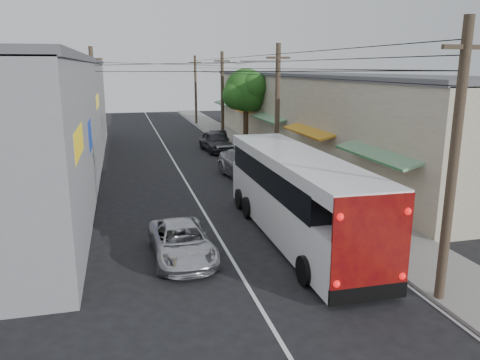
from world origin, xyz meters
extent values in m
plane|color=black|center=(0.00, 0.00, 0.00)|extent=(120.00, 120.00, 0.00)
cube|color=slate|center=(6.50, 20.00, 0.06)|extent=(3.00, 80.00, 0.12)
cube|color=#B7B191|center=(11.00, 22.00, 3.00)|extent=(6.00, 40.00, 6.00)
cube|color=#4C4C51|center=(11.00, 22.00, 6.10)|extent=(6.20, 40.00, 0.30)
cube|color=#1A7630|center=(7.70, 6.00, 2.90)|extent=(1.39, 6.00, 0.46)
cube|color=#C76517|center=(7.70, 14.00, 2.90)|extent=(1.39, 6.00, 0.46)
cube|color=#1A7630|center=(7.70, 22.00, 2.90)|extent=(1.39, 6.00, 0.46)
cube|color=#C76517|center=(7.70, 30.00, 2.90)|extent=(1.39, 6.00, 0.46)
cube|color=#1A7630|center=(7.70, 38.00, 2.90)|extent=(1.39, 6.00, 0.46)
cube|color=gray|center=(-8.50, 18.00, 3.50)|extent=(7.00, 36.00, 7.00)
cube|color=#4C4C51|center=(-8.50, 18.00, 7.10)|extent=(7.20, 36.00, 0.30)
cube|color=yellow|center=(-5.05, 4.00, 4.20)|extent=(0.12, 3.50, 1.00)
cube|color=#1433A5|center=(-5.05, 10.00, 3.60)|extent=(0.12, 2.20, 1.40)
cube|color=yellow|center=(-5.05, 20.00, 4.50)|extent=(0.12, 4.00, 0.90)
cylinder|color=#473828|center=(5.20, -2.00, 4.00)|extent=(0.28, 0.28, 8.00)
cube|color=#473828|center=(5.20, -2.00, 7.20)|extent=(1.40, 0.12, 0.12)
cylinder|color=#473828|center=(5.20, 13.00, 4.00)|extent=(0.28, 0.28, 8.00)
cube|color=#473828|center=(5.20, 13.00, 7.20)|extent=(1.40, 0.12, 0.12)
cylinder|color=#473828|center=(5.20, 28.00, 4.00)|extent=(0.28, 0.28, 8.00)
cube|color=#473828|center=(5.20, 28.00, 7.20)|extent=(1.40, 0.12, 0.12)
cylinder|color=#473828|center=(5.20, 43.00, 4.00)|extent=(0.28, 0.28, 8.00)
cube|color=#473828|center=(5.20, 43.00, 7.20)|extent=(1.40, 0.12, 0.12)
cylinder|color=#473828|center=(-5.20, 20.00, 4.00)|extent=(0.28, 0.28, 8.00)
cube|color=#473828|center=(-5.20, 20.00, 7.20)|extent=(1.40, 0.12, 0.12)
cylinder|color=#59595E|center=(4.10, 13.00, 7.00)|extent=(2.20, 0.10, 0.10)
cube|color=#59595E|center=(3.00, 13.00, 6.90)|extent=(0.50, 0.18, 0.12)
cylinder|color=#3F2B19|center=(6.80, 26.00, 2.00)|extent=(0.44, 0.44, 4.00)
sphere|color=#1B4C14|center=(6.80, 26.00, 4.80)|extent=(3.60, 3.60, 3.60)
sphere|color=#1B4C14|center=(7.80, 26.60, 4.20)|extent=(2.60, 2.60, 2.60)
sphere|color=#1B4C14|center=(5.90, 25.60, 4.40)|extent=(2.40, 2.40, 2.40)
sphere|color=#1B4C14|center=(7.20, 25.00, 5.20)|extent=(2.20, 2.20, 2.20)
sphere|color=#1B4C14|center=(6.50, 26.90, 5.00)|extent=(2.00, 2.00, 2.00)
cube|color=white|center=(3.00, 4.00, 1.12)|extent=(2.48, 11.66, 1.84)
cube|color=black|center=(3.00, 4.49, 2.47)|extent=(2.49, 9.72, 0.97)
cube|color=white|center=(3.00, 4.00, 3.15)|extent=(2.48, 11.66, 0.49)
cube|color=maroon|center=(2.97, -1.84, 1.94)|extent=(2.41, 0.09, 2.81)
cube|color=black|center=(2.97, -1.84, 0.44)|extent=(2.43, 0.11, 0.49)
sphere|color=red|center=(1.95, -1.87, 0.87)|extent=(0.21, 0.21, 0.21)
sphere|color=red|center=(3.99, -1.88, 0.87)|extent=(0.21, 0.21, 0.21)
sphere|color=red|center=(1.95, -1.87, 2.81)|extent=(0.21, 0.21, 0.21)
sphere|color=red|center=(3.99, -1.88, 2.81)|extent=(0.21, 0.21, 0.21)
cylinder|color=black|center=(1.77, -0.07, 0.49)|extent=(0.30, 0.97, 0.97)
cylinder|color=black|center=(4.19, -0.08, 0.49)|extent=(0.30, 0.97, 0.97)
cylinder|color=black|center=(1.80, 6.92, 0.49)|extent=(0.30, 0.97, 0.97)
cylinder|color=black|center=(4.23, 6.91, 0.49)|extent=(0.30, 0.97, 0.97)
cylinder|color=black|center=(1.81, 8.37, 0.49)|extent=(0.30, 0.97, 0.97)
cylinder|color=black|center=(4.23, 8.36, 0.49)|extent=(0.30, 0.97, 0.97)
imported|color=silver|center=(-1.70, 3.02, 0.62)|extent=(2.21, 4.54, 1.24)
imported|color=#95969D|center=(3.80, 14.21, 0.87)|extent=(3.16, 6.27, 1.75)
imported|color=#29292E|center=(3.81, 24.14, 0.82)|extent=(2.34, 4.97, 1.64)
imported|color=black|center=(4.60, 27.00, 0.64)|extent=(1.66, 3.98, 1.28)
imported|color=pink|center=(6.90, 10.59, 0.89)|extent=(0.66, 0.55, 1.54)
imported|color=#8694C3|center=(5.47, 16.97, 0.84)|extent=(0.81, 0.70, 1.43)
camera|label=1|loc=(-3.55, -12.70, 6.70)|focal=35.00mm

